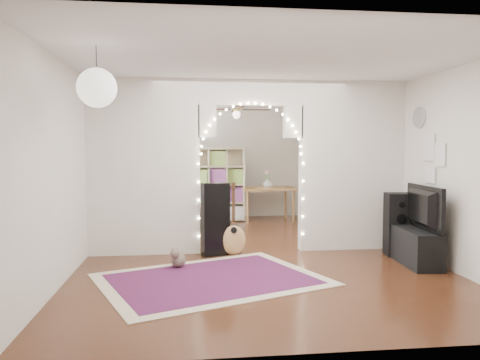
{
  "coord_description": "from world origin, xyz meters",
  "views": [
    {
      "loc": [
        -1.02,
        -7.3,
        1.65
      ],
      "look_at": [
        -0.13,
        0.3,
        1.12
      ],
      "focal_mm": 35.0,
      "sensor_mm": 36.0,
      "label": 1
    }
  ],
  "objects": [
    {
      "name": "floor",
      "position": [
        0.0,
        0.0,
        0.0
      ],
      "size": [
        7.5,
        7.5,
        0.0
      ],
      "primitive_type": "plane",
      "color": "black",
      "rests_on": "ground"
    },
    {
      "name": "wall_left",
      "position": [
        -2.5,
        0.0,
        1.35
      ],
      "size": [
        0.02,
        7.5,
        2.7
      ],
      "primitive_type": "cube",
      "color": "silver",
      "rests_on": "floor"
    },
    {
      "name": "wall_right",
      "position": [
        2.5,
        0.0,
        1.35
      ],
      "size": [
        0.02,
        7.5,
        2.7
      ],
      "primitive_type": "cube",
      "color": "silver",
      "rests_on": "floor"
    },
    {
      "name": "wall_clock",
      "position": [
        2.48,
        -0.6,
        2.1
      ],
      "size": [
        0.03,
        0.31,
        0.31
      ],
      "primitive_type": "cylinder",
      "rotation": [
        0.0,
        1.57,
        0.0
      ],
      "color": "white",
      "rests_on": "wall_right"
    },
    {
      "name": "divider_wall",
      "position": [
        0.0,
        0.0,
        1.42
      ],
      "size": [
        5.0,
        0.2,
        2.7
      ],
      "color": "silver",
      "rests_on": "floor"
    },
    {
      "name": "acoustic_guitar",
      "position": [
        -0.29,
        -0.25,
        0.41
      ],
      "size": [
        0.4,
        0.25,
        0.95
      ],
      "rotation": [
        0.0,
        0.0,
        -0.34
      ],
      "color": "#B48548",
      "rests_on": "floor"
    },
    {
      "name": "dining_table",
      "position": [
        0.81,
        3.03,
        0.68
      ],
      "size": [
        1.25,
        0.88,
        0.76
      ],
      "rotation": [
        0.0,
        0.0,
        0.07
      ],
      "color": "brown",
      "rests_on": "floor"
    },
    {
      "name": "window",
      "position": [
        -2.47,
        1.8,
        1.5
      ],
      "size": [
        0.04,
        1.2,
        1.4
      ],
      "primitive_type": "cube",
      "color": "white",
      "rests_on": "wall_left"
    },
    {
      "name": "picture_frames",
      "position": [
        2.48,
        -1.0,
        1.5
      ],
      "size": [
        0.02,
        0.5,
        0.7
      ],
      "primitive_type": null,
      "color": "white",
      "rests_on": "wall_right"
    },
    {
      "name": "bookcase",
      "position": [
        -0.51,
        3.11,
        0.82
      ],
      "size": [
        1.66,
        0.72,
        1.65
      ],
      "primitive_type": "cube",
      "rotation": [
        0.0,
        0.0,
        0.2
      ],
      "color": "beige",
      "rests_on": "floor"
    },
    {
      "name": "ceiling_fan",
      "position": [
        0.0,
        2.0,
        2.4
      ],
      "size": [
        1.1,
        1.1,
        0.3
      ],
      "primitive_type": null,
      "color": "gold",
      "rests_on": "ceiling"
    },
    {
      "name": "wall_front",
      "position": [
        0.0,
        -3.75,
        1.35
      ],
      "size": [
        5.0,
        0.02,
        2.7
      ],
      "primitive_type": "cube",
      "color": "silver",
      "rests_on": "floor"
    },
    {
      "name": "paper_lantern",
      "position": [
        -1.9,
        -2.4,
        2.25
      ],
      "size": [
        0.4,
        0.4,
        0.4
      ],
      "primitive_type": "sphere",
      "color": "white",
      "rests_on": "ceiling"
    },
    {
      "name": "tv",
      "position": [
        2.2,
        -1.13,
        0.81
      ],
      "size": [
        0.21,
        1.08,
        0.62
      ],
      "primitive_type": "imported",
      "rotation": [
        0.0,
        0.0,
        1.51
      ],
      "color": "black",
      "rests_on": "media_console"
    },
    {
      "name": "ceiling",
      "position": [
        0.0,
        0.0,
        2.7
      ],
      "size": [
        5.0,
        7.5,
        0.02
      ],
      "primitive_type": "cube",
      "color": "white",
      "rests_on": "wall_back"
    },
    {
      "name": "area_rug",
      "position": [
        -0.71,
        -1.56,
        0.01
      ],
      "size": [
        3.18,
        2.81,
        0.02
      ],
      "primitive_type": "cube",
      "rotation": [
        0.0,
        0.0,
        0.38
      ],
      "color": "maroon",
      "rests_on": "floor"
    },
    {
      "name": "fairy_lights",
      "position": [
        0.0,
        -0.13,
        1.55
      ],
      "size": [
        1.64,
        0.04,
        1.6
      ],
      "primitive_type": null,
      "color": "#FFEABF",
      "rests_on": "divider_wall"
    },
    {
      "name": "flower_vase",
      "position": [
        0.81,
        3.03,
        0.85
      ],
      "size": [
        0.2,
        0.2,
        0.19
      ],
      "primitive_type": "imported",
      "rotation": [
        0.0,
        0.0,
        0.07
      ],
      "color": "white",
      "rests_on": "dining_table"
    },
    {
      "name": "guitar_case",
      "position": [
        -0.57,
        -0.25,
        0.56
      ],
      "size": [
        0.45,
        0.28,
        1.11
      ],
      "primitive_type": "cube",
      "rotation": [
        0.0,
        0.0,
        0.35
      ],
      "color": "black",
      "rests_on": "floor"
    },
    {
      "name": "wall_back",
      "position": [
        0.0,
        3.75,
        1.35
      ],
      "size": [
        5.0,
        0.02,
        2.7
      ],
      "primitive_type": "cube",
      "color": "silver",
      "rests_on": "floor"
    },
    {
      "name": "tabby_cat",
      "position": [
        -1.13,
        -0.91,
        0.12
      ],
      "size": [
        0.29,
        0.45,
        0.3
      ],
      "rotation": [
        0.0,
        0.0,
        -0.36
      ],
      "color": "brown",
      "rests_on": "floor"
    },
    {
      "name": "media_console",
      "position": [
        2.2,
        -1.13,
        0.25
      ],
      "size": [
        0.46,
        1.02,
        0.5
      ],
      "primitive_type": "cube",
      "rotation": [
        0.0,
        0.0,
        -0.06
      ],
      "color": "black",
      "rests_on": "floor"
    },
    {
      "name": "floor_speaker",
      "position": [
        2.2,
        -0.56,
        0.48
      ],
      "size": [
        0.41,
        0.37,
        0.96
      ],
      "rotation": [
        0.0,
        0.0,
        -0.14
      ],
      "color": "black",
      "rests_on": "floor"
    },
    {
      "name": "dining_chair_right",
      "position": [
        -0.47,
        2.02,
        0.25
      ],
      "size": [
        0.54,
        0.56,
        0.49
      ],
      "primitive_type": "imported",
      "rotation": [
        0.0,
        0.0,
        0.03
      ],
      "color": "brown",
      "rests_on": "floor"
    },
    {
      "name": "dining_chair_left",
      "position": [
        -1.14,
        2.07,
        0.23
      ],
      "size": [
        0.57,
        0.58,
        0.45
      ],
      "primitive_type": "imported",
      "rotation": [
        0.0,
        0.0,
        -0.2
      ],
      "color": "brown",
      "rests_on": "floor"
    }
  ]
}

